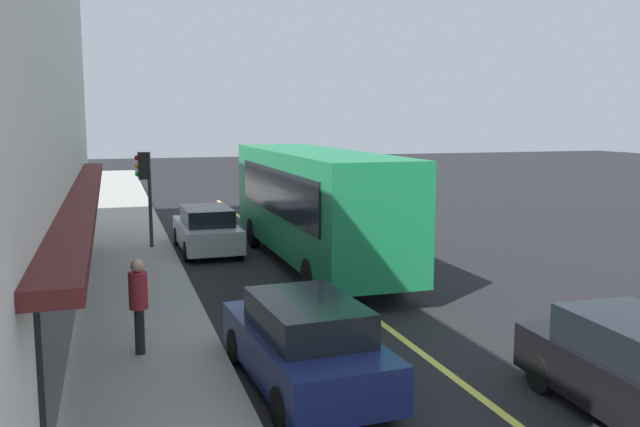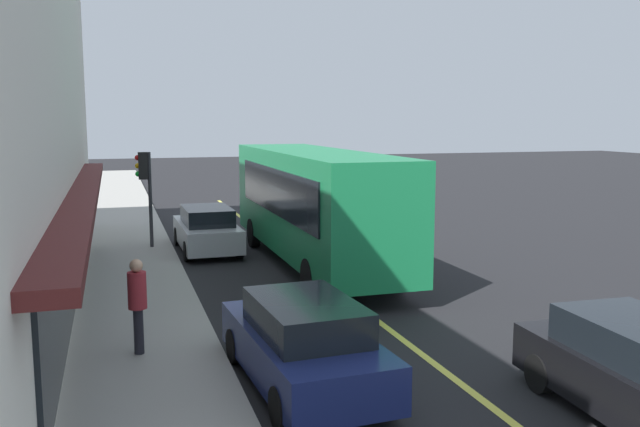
{
  "view_description": "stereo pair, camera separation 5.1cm",
  "coord_description": "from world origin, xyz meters",
  "px_view_note": "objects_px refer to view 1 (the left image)",
  "views": [
    {
      "loc": [
        -18.52,
        5.54,
        4.45
      ],
      "look_at": [
        0.7,
        -0.47,
        1.6
      ],
      "focal_mm": 37.71,
      "sensor_mm": 36.0,
      "label": 1
    },
    {
      "loc": [
        -18.54,
        5.49,
        4.45
      ],
      "look_at": [
        0.7,
        -0.47,
        1.6
      ],
      "focal_mm": 37.71,
      "sensor_mm": 36.0,
      "label": 2
    }
  ],
  "objects_px": {
    "car_navy": "(305,343)",
    "car_silver": "(207,230)",
    "bus": "(313,201)",
    "traffic_light": "(144,177)",
    "pedestrian_at_corner": "(138,297)"
  },
  "relations": [
    {
      "from": "car_navy",
      "to": "car_silver",
      "type": "distance_m",
      "value": 12.05
    },
    {
      "from": "bus",
      "to": "traffic_light",
      "type": "height_order",
      "value": "bus"
    },
    {
      "from": "car_silver",
      "to": "pedestrian_at_corner",
      "type": "bearing_deg",
      "value": 165.4
    },
    {
      "from": "bus",
      "to": "car_navy",
      "type": "xyz_separation_m",
      "value": [
        -8.92,
        2.84,
        -1.24
      ]
    },
    {
      "from": "car_silver",
      "to": "pedestrian_at_corner",
      "type": "relative_size",
      "value": 2.43
    },
    {
      "from": "pedestrian_at_corner",
      "to": "traffic_light",
      "type": "bearing_deg",
      "value": -3.62
    },
    {
      "from": "car_navy",
      "to": "car_silver",
      "type": "xyz_separation_m",
      "value": [
        12.05,
        -0.03,
        0.0
      ]
    },
    {
      "from": "bus",
      "to": "pedestrian_at_corner",
      "type": "relative_size",
      "value": 6.26
    },
    {
      "from": "car_navy",
      "to": "car_silver",
      "type": "height_order",
      "value": "same"
    },
    {
      "from": "pedestrian_at_corner",
      "to": "car_silver",
      "type": "bearing_deg",
      "value": -14.6
    },
    {
      "from": "traffic_light",
      "to": "car_navy",
      "type": "bearing_deg",
      "value": -171.44
    },
    {
      "from": "bus",
      "to": "pedestrian_at_corner",
      "type": "bearing_deg",
      "value": 141.87
    },
    {
      "from": "pedestrian_at_corner",
      "to": "bus",
      "type": "bearing_deg",
      "value": -38.13
    },
    {
      "from": "traffic_light",
      "to": "car_navy",
      "type": "relative_size",
      "value": 0.73
    },
    {
      "from": "traffic_light",
      "to": "bus",
      "type": "bearing_deg",
      "value": -128.37
    }
  ]
}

